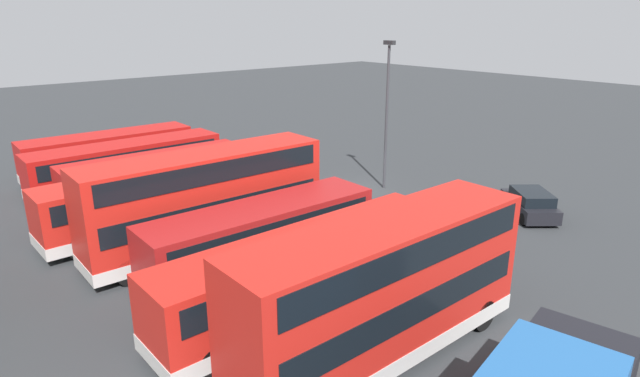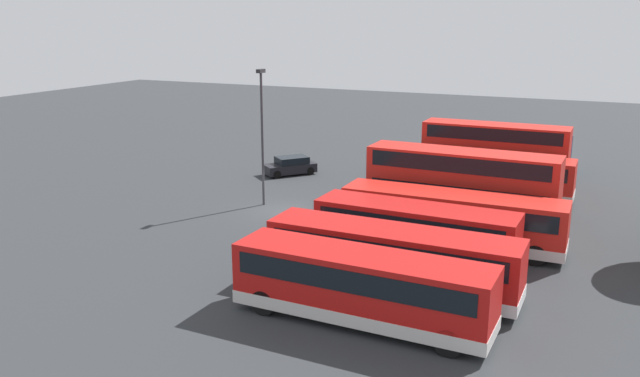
{
  "view_description": "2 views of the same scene",
  "coord_description": "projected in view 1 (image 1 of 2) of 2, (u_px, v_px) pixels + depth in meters",
  "views": [
    {
      "loc": [
        -22.23,
        21.69,
        10.24
      ],
      "look_at": [
        -1.89,
        4.36,
        1.53
      ],
      "focal_mm": 29.74,
      "sensor_mm": 36.0,
      "label": 1
    },
    {
      "loc": [
        35.22,
        18.87,
        12.0
      ],
      "look_at": [
        0.68,
        2.96,
        1.99
      ],
      "focal_mm": 36.31,
      "sensor_mm": 36.0,
      "label": 2
    }
  ],
  "objects": [
    {
      "name": "ground_plane",
      "position": [
        354.0,
        191.0,
        32.64
      ],
      "size": [
        140.0,
        140.0,
        0.0
      ],
      "primitive_type": "plane",
      "color": "#2D3033"
    },
    {
      "name": "bus_double_decker_near_end",
      "position": [
        383.0,
        288.0,
        15.97
      ],
      "size": [
        2.68,
        10.49,
        4.55
      ],
      "color": "red",
      "rests_on": "ground"
    },
    {
      "name": "bus_single_deck_second",
      "position": [
        309.0,
        270.0,
        18.86
      ],
      "size": [
        2.62,
        11.93,
        2.95
      ],
      "color": "red",
      "rests_on": "ground"
    },
    {
      "name": "bus_single_deck_third",
      "position": [
        262.0,
        236.0,
        21.77
      ],
      "size": [
        2.79,
        10.16,
        2.95
      ],
      "color": "#A51919",
      "rests_on": "ground"
    },
    {
      "name": "bus_double_decker_fourth",
      "position": [
        206.0,
        198.0,
        23.81
      ],
      "size": [
        2.84,
        11.21,
        4.55
      ],
      "color": "red",
      "rests_on": "ground"
    },
    {
      "name": "bus_single_deck_fifth",
      "position": [
        163.0,
        196.0,
        26.58
      ],
      "size": [
        2.72,
        11.94,
        2.95
      ],
      "color": "red",
      "rests_on": "ground"
    },
    {
      "name": "bus_single_deck_sixth",
      "position": [
        158.0,
        179.0,
        29.53
      ],
      "size": [
        2.88,
        10.29,
        2.95
      ],
      "color": "#B71411",
      "rests_on": "ground"
    },
    {
      "name": "bus_single_deck_seventh",
      "position": [
        128.0,
        164.0,
        32.34
      ],
      "size": [
        2.68,
        11.49,
        2.95
      ],
      "color": "#B71411",
      "rests_on": "ground"
    },
    {
      "name": "bus_single_deck_far_end",
      "position": [
        109.0,
        153.0,
        34.93
      ],
      "size": [
        2.84,
        10.78,
        2.95
      ],
      "color": "#B71411",
      "rests_on": "ground"
    },
    {
      "name": "car_hatchback_silver",
      "position": [
        530.0,
        203.0,
        28.34
      ],
      "size": [
        4.25,
        3.97,
        1.43
      ],
      "color": "black",
      "rests_on": "ground"
    },
    {
      "name": "lamp_post_tall",
      "position": [
        387.0,
        106.0,
        31.61
      ],
      "size": [
        0.7,
        0.3,
        8.92
      ],
      "color": "#38383D",
      "rests_on": "ground"
    }
  ]
}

